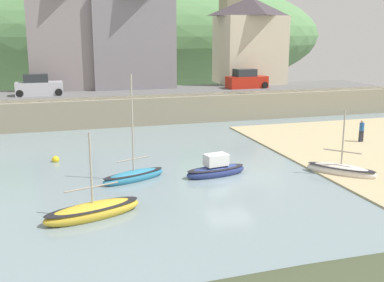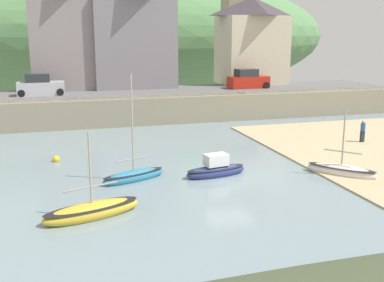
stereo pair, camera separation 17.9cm
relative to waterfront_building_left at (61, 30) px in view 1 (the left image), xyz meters
The scene contains 15 objects.
ground 36.92m from the waterfront_building_left, 74.75° to the right, with size 48.00×41.00×0.61m.
quay_seawall 13.10m from the waterfront_building_left, 43.62° to the right, with size 48.00×9.40×2.40m.
hillside_backdrop 30.36m from the waterfront_building_left, 81.25° to the left, with size 80.00×44.00×21.22m.
waterfront_building_left is the anchor object (origin of this frame).
waterfront_building_centre 6.87m from the waterfront_building_left, ahead, with size 8.45×5.98×10.95m.
waterfront_building_right 20.06m from the waterfront_building_left, ahead, with size 7.08×5.90×9.27m.
church_with_spire 20.32m from the waterfront_building_left, 11.48° to the left, with size 3.00×3.00×17.14m.
sailboat_white_hull 30.20m from the waterfront_building_left, 89.73° to the right, with size 4.66×2.63×4.02m.
rowboat_small_beached 25.82m from the waterfront_building_left, 83.53° to the right, with size 3.89×2.31×5.98m.
motorboat_with_cabin 27.09m from the waterfront_building_left, 73.41° to the right, with size 3.81×1.74×1.43m.
sailboat_blue_trim 31.37m from the waterfront_building_left, 61.97° to the right, with size 3.39×3.70×3.93m.
parked_car_near_slipway 7.14m from the waterfront_building_left, 117.69° to the right, with size 4.14×1.82×1.95m.
parked_car_by_wall 19.06m from the waterfront_building_left, 14.17° to the right, with size 4.19×1.94×1.95m.
person_on_slipway 29.57m from the waterfront_building_left, 44.82° to the right, with size 0.34×0.34×1.62m.
mooring_buoy 20.84m from the waterfront_building_left, 93.88° to the right, with size 0.46×0.46×0.46m.
Camera 1 is at (-9.36, -23.97, 7.95)m, focal length 44.27 mm.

